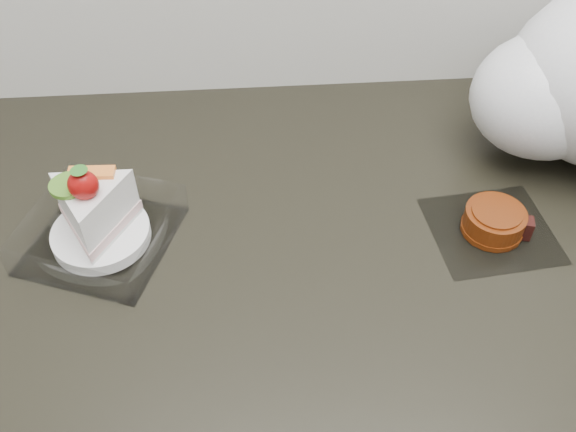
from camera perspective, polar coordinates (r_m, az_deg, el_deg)
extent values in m
cube|color=black|center=(1.22, 6.60, -15.75)|extent=(2.00, 0.60, 0.86)
cube|color=black|center=(0.86, 9.08, -1.21)|extent=(2.04, 0.64, 0.04)
cube|color=white|center=(0.84, -16.13, -2.06)|extent=(0.21, 0.21, 0.00)
cylinder|color=white|center=(0.83, -16.27, -1.57)|extent=(0.12, 0.12, 0.02)
ellipsoid|color=#B5110C|center=(0.76, -17.74, 2.65)|extent=(0.04, 0.03, 0.04)
cone|color=#2D7223|center=(0.74, -18.03, 3.63)|extent=(0.02, 0.02, 0.01)
cylinder|color=#53902A|center=(0.78, -18.95, 2.60)|extent=(0.04, 0.04, 0.01)
cube|color=orange|center=(0.79, -17.10, 3.71)|extent=(0.06, 0.02, 0.01)
cube|color=white|center=(0.86, 17.59, -1.21)|extent=(0.16, 0.16, 0.00)
cylinder|color=#68270C|center=(0.85, 17.84, -0.44)|extent=(0.09, 0.09, 0.03)
cylinder|color=#68270C|center=(0.85, 17.65, -1.01)|extent=(0.10, 0.10, 0.01)
cylinder|color=#68270C|center=(0.83, 18.10, 0.39)|extent=(0.08, 0.08, 0.00)
cube|color=black|center=(0.85, 20.18, -0.98)|extent=(0.02, 0.02, 0.03)
ellipsoid|color=white|center=(0.93, 21.97, 9.88)|extent=(0.23, 0.21, 0.17)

